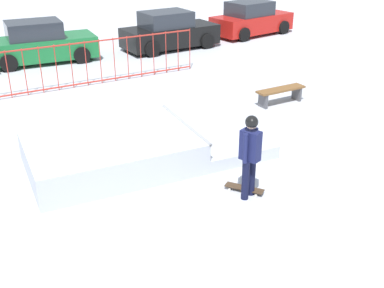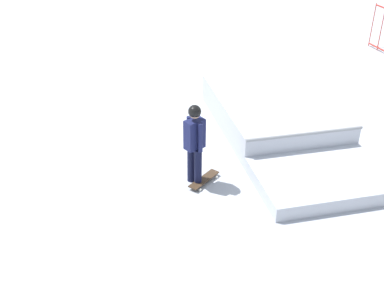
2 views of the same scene
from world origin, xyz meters
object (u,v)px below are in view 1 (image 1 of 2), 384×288
(parked_car_green, at_px, (40,44))
(parked_car_red, at_px, (251,20))
(skateboard, at_px, (244,188))
(park_bench, at_px, (281,92))
(skater, at_px, (250,151))
(parked_car_black, at_px, (169,32))
(skate_ramp, at_px, (132,149))

(parked_car_green, height_order, parked_car_red, same)
(skateboard, bearing_deg, park_bench, 97.73)
(skater, height_order, parked_car_black, skater)
(skateboard, xyz_separation_m, parked_car_red, (9.48, 11.83, 0.65))
(parked_car_red, bearing_deg, skateboard, -135.40)
(parked_car_red, bearing_deg, parked_car_green, 171.49)
(skate_ramp, distance_m, park_bench, 5.58)
(skate_ramp, height_order, skateboard, skate_ramp)
(park_bench, bearing_deg, parked_car_black, 85.66)
(skate_ramp, xyz_separation_m, park_bench, (5.46, 1.18, 0.04))
(parked_car_green, bearing_deg, skater, -81.06)
(skateboard, distance_m, parked_car_black, 12.38)
(parked_car_black, bearing_deg, skate_ramp, -124.40)
(skate_ramp, bearing_deg, skateboard, -54.46)
(skater, distance_m, skateboard, 0.95)
(park_bench, relative_size, parked_car_green, 0.38)
(parked_car_green, height_order, parked_car_black, same)
(skate_ramp, relative_size, park_bench, 3.51)
(skater, height_order, parked_car_green, skater)
(park_bench, xyz_separation_m, parked_car_red, (5.38, 8.24, 0.37))
(skate_ramp, height_order, park_bench, skate_ramp)
(skateboard, xyz_separation_m, parked_car_black, (4.70, 11.43, 0.65))
(skate_ramp, height_order, skater, skater)
(skate_ramp, relative_size, skateboard, 7.26)
(skate_ramp, distance_m, skater, 2.97)
(park_bench, relative_size, parked_car_red, 0.38)
(parked_car_black, distance_m, parked_car_red, 4.80)
(skate_ramp, bearing_deg, parked_car_red, 47.18)
(skateboard, height_order, parked_car_green, parked_car_green)
(skateboard, height_order, parked_car_black, parked_car_black)
(parked_car_green, relative_size, parked_car_black, 1.03)
(park_bench, xyz_separation_m, parked_car_black, (0.60, 7.85, 0.37))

